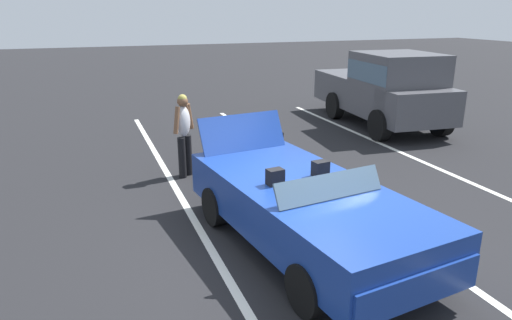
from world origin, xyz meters
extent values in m
plane|color=black|center=(0.00, 0.00, 0.00)|extent=(80.00, 80.00, 0.00)
cube|color=silver|center=(0.00, -1.25, 0.00)|extent=(18.00, 0.12, 0.01)
cube|color=silver|center=(0.00, 1.45, 0.00)|extent=(18.00, 0.12, 0.01)
cube|color=navy|center=(0.00, 0.00, 0.62)|extent=(4.29, 2.26, 0.64)
cube|color=navy|center=(1.42, 0.18, 0.51)|extent=(1.51, 1.82, 0.38)
cube|color=slate|center=(0.51, 0.06, 1.09)|extent=(0.38, 1.56, 0.31)
cube|color=black|center=(-0.25, 0.34, 1.05)|extent=(0.19, 0.24, 0.22)
cube|color=black|center=(-0.16, -0.39, 1.05)|extent=(0.19, 0.24, 0.22)
cube|color=navy|center=(-1.93, -0.25, 1.22)|extent=(0.50, 1.52, 0.58)
cylinder|color=black|center=(1.16, 0.96, 0.30)|extent=(0.62, 0.29, 0.60)
cylinder|color=black|center=(1.36, -0.64, 0.30)|extent=(0.62, 0.29, 0.60)
cylinder|color=black|center=(-1.36, 0.64, 0.30)|extent=(0.62, 0.29, 0.60)
cylinder|color=black|center=(-1.16, -0.96, 0.30)|extent=(0.62, 0.29, 0.60)
cube|color=black|center=(-3.45, 0.89, 0.37)|extent=(0.40, 0.54, 0.74)
cube|color=black|center=(-3.31, 0.93, 0.31)|extent=(0.12, 0.38, 0.41)
sphere|color=black|center=(-3.60, 1.02, 0.02)|extent=(0.04, 0.04, 0.04)
sphere|color=black|center=(-3.51, 0.70, 0.02)|extent=(0.04, 0.04, 0.04)
cube|color=red|center=(-4.42, -0.03, 0.31)|extent=(0.46, 0.43, 0.62)
cylinder|color=gray|center=(-4.47, -0.14, 0.71)|extent=(0.03, 0.03, 0.18)
cylinder|color=gray|center=(-4.29, -0.01, 0.71)|extent=(0.03, 0.03, 0.18)
cylinder|color=black|center=(-4.38, -0.08, 0.80)|extent=(0.19, 0.15, 0.03)
sphere|color=black|center=(-4.48, -0.18, 0.02)|extent=(0.04, 0.04, 0.04)
sphere|color=black|center=(-4.26, -0.01, 0.02)|extent=(0.04, 0.04, 0.04)
ellipsoid|color=black|center=(-3.60, -0.06, 0.15)|extent=(0.69, 0.44, 0.30)
torus|color=black|center=(-3.60, -0.06, 0.33)|extent=(0.45, 0.45, 0.02)
cylinder|color=black|center=(-3.57, -0.84, 0.41)|extent=(0.21, 0.21, 0.82)
cylinder|color=black|center=(-3.44, -0.99, 0.41)|extent=(0.21, 0.21, 0.82)
ellipsoid|color=silver|center=(-3.51, -0.92, 1.12)|extent=(0.38, 0.39, 0.60)
sphere|color=brown|center=(-3.51, -0.92, 1.51)|extent=(0.21, 0.21, 0.21)
sphere|color=tan|center=(-3.51, -0.92, 1.56)|extent=(0.18, 0.18, 0.18)
cylinder|color=brown|center=(-3.64, -0.76, 1.19)|extent=(0.19, 0.20, 0.53)
cylinder|color=brown|center=(-3.37, -1.07, 1.19)|extent=(0.19, 0.20, 0.53)
cube|color=#4C4C51|center=(-4.11, 5.16, 0.85)|extent=(1.26, 1.99, 0.90)
cube|color=#4C4C51|center=(-5.16, 5.25, 1.25)|extent=(2.25, 2.07, 1.70)
cube|color=slate|center=(-5.16, 5.25, 1.63)|extent=(2.21, 2.09, 0.51)
cube|color=#4C4C51|center=(-7.35, 5.43, 0.85)|extent=(2.55, 2.09, 0.90)
cylinder|color=black|center=(-4.26, 6.08, 0.40)|extent=(0.82, 0.35, 0.80)
cylinder|color=black|center=(-4.41, 4.28, 0.40)|extent=(0.82, 0.35, 0.80)
cylinder|color=black|center=(-6.92, 6.30, 0.40)|extent=(0.82, 0.35, 0.80)
cylinder|color=black|center=(-7.07, 4.50, 0.40)|extent=(0.82, 0.35, 0.80)
camera|label=1|loc=(5.27, -2.70, 3.19)|focal=32.78mm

